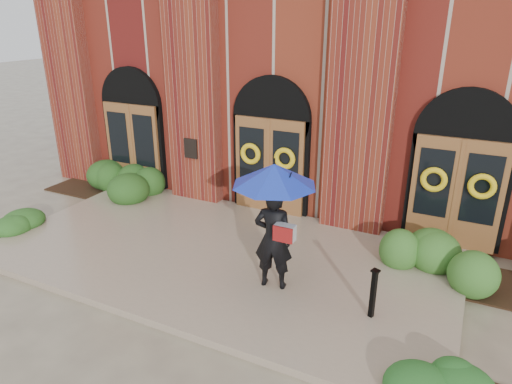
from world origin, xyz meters
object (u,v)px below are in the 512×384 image
Objects in this scene: man_with_umbrella at (274,203)px; metal_post at (373,292)px; hedge_wall_right at (481,265)px; hedge_wall_left at (105,178)px.

man_with_umbrella is 2.31m from metal_post.
hedge_wall_right is (3.60, 2.11, -1.46)m from man_with_umbrella.
man_with_umbrella reaches higher than metal_post.
hedge_wall_right is (1.66, 2.25, -0.21)m from metal_post.
hedge_wall_left is at bearing 176.75° from hedge_wall_right.
man_with_umbrella is 4.42m from hedge_wall_right.
metal_post is 9.19m from hedge_wall_left.
hedge_wall_right is at bearing -159.46° from man_with_umbrella.
hedge_wall_right is at bearing -3.25° from hedge_wall_left.
man_with_umbrella reaches higher than hedge_wall_left.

